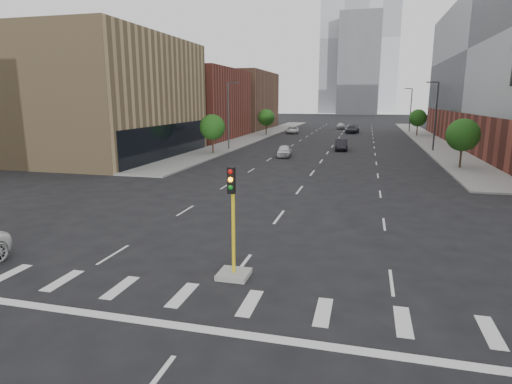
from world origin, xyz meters
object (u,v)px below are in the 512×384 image
at_px(car_near_left, 284,151).
at_px(car_deep_right, 352,129).
at_px(car_mid_right, 341,145).
at_px(car_distant, 341,126).
at_px(median_traffic_signal, 233,254).
at_px(car_far_left, 293,130).

relative_size(car_near_left, car_deep_right, 0.77).
xyz_separation_m(car_mid_right, car_distant, (-2.58, 43.02, -0.00)).
distance_m(median_traffic_signal, car_mid_right, 44.52).
xyz_separation_m(car_near_left, car_mid_right, (6.28, 8.58, 0.06)).
bearing_deg(car_deep_right, car_far_left, -155.37).
bearing_deg(car_far_left, car_distant, 52.55).
xyz_separation_m(median_traffic_signal, car_mid_right, (1.50, 44.50, -0.22)).
height_order(car_near_left, car_deep_right, car_deep_right).
relative_size(car_far_left, car_deep_right, 0.95).
bearing_deg(car_far_left, car_deep_right, 7.24).
height_order(car_far_left, car_distant, car_distant).
distance_m(median_traffic_signal, car_deep_right, 75.15).
bearing_deg(median_traffic_signal, car_mid_right, 88.07).
bearing_deg(median_traffic_signal, car_far_left, 97.77).
distance_m(car_deep_right, car_distant, 12.76).
height_order(median_traffic_signal, car_mid_right, median_traffic_signal).
distance_m(car_near_left, car_distant, 51.74).
height_order(median_traffic_signal, car_far_left, median_traffic_signal).
bearing_deg(car_mid_right, median_traffic_signal, -97.15).
height_order(car_mid_right, car_distant, car_mid_right).
xyz_separation_m(car_near_left, car_distant, (3.69, 51.61, 0.05)).
xyz_separation_m(car_mid_right, car_far_left, (-11.30, 27.34, -0.05)).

